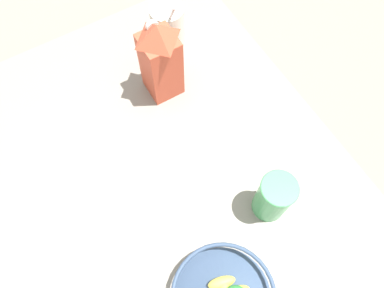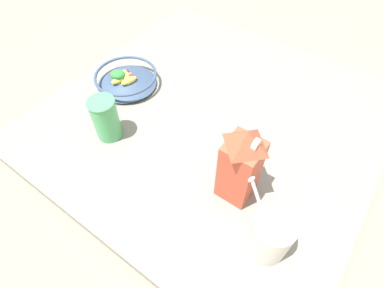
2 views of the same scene
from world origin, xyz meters
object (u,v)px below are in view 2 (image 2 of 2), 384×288
Objects in this scene: fruit_bowl at (126,79)px; drinking_cup at (105,118)px; yogurt_tub at (270,235)px; milk_carton at (241,165)px.

drinking_cup reaches higher than fruit_bowl.
yogurt_tub reaches higher than drinking_cup.
drinking_cup is at bearing -149.85° from fruit_bowl.
fruit_bowl is at bearing 74.64° from milk_carton.
yogurt_tub reaches higher than fruit_bowl.
yogurt_tub is (-0.10, -0.14, -0.06)m from milk_carton.
drinking_cup is (0.04, 0.59, 0.00)m from yogurt_tub.
milk_carton is 0.46m from drinking_cup.
drinking_cup is (-0.21, -0.12, 0.04)m from fruit_bowl.
yogurt_tub is 0.59m from drinking_cup.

